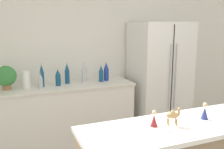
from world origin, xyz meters
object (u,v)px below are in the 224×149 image
at_px(back_bottle_0, 101,74).
at_px(camel_figurine, 173,115).
at_px(paper_towel_roll, 26,80).
at_px(refrigerator, 159,78).
at_px(back_bottle_4, 42,76).
at_px(back_bottle_5, 40,80).
at_px(back_bottle_3, 106,72).
at_px(back_bottle_6, 84,73).
at_px(back_bottle_1, 58,77).
at_px(wise_man_figurine_crimson, 205,112).
at_px(back_bottle_2, 67,74).
at_px(wise_man_figurine_blue, 154,119).
at_px(potted_plant, 6,76).

distance_m(back_bottle_0, camel_figurine, 2.04).
bearing_deg(paper_towel_roll, camel_figurine, -64.86).
distance_m(refrigerator, back_bottle_4, 1.87).
bearing_deg(back_bottle_5, back_bottle_3, 7.07).
xyz_separation_m(back_bottle_0, back_bottle_6, (-0.25, 0.07, 0.02)).
height_order(back_bottle_1, camel_figurine, back_bottle_1).
height_order(refrigerator, wise_man_figurine_crimson, refrigerator).
distance_m(back_bottle_5, camel_figurine, 2.10).
xyz_separation_m(paper_towel_roll, back_bottle_3, (1.19, 0.04, 0.02)).
bearing_deg(back_bottle_2, back_bottle_4, -169.89).
bearing_deg(refrigerator, paper_towel_roll, 177.50).
xyz_separation_m(back_bottle_0, wise_man_figurine_blue, (-0.28, -2.00, 0.03)).
distance_m(back_bottle_2, camel_figurine, 2.14).
height_order(back_bottle_1, back_bottle_6, back_bottle_6).
bearing_deg(back_bottle_0, paper_towel_roll, 179.58).
distance_m(back_bottle_2, back_bottle_5, 0.43).
xyz_separation_m(paper_towel_roll, back_bottle_2, (0.58, 0.06, 0.03)).
distance_m(back_bottle_6, wise_man_figurine_crimson, 2.13).
distance_m(potted_plant, back_bottle_4, 0.46).
distance_m(potted_plant, wise_man_figurine_blue, 2.28).
xyz_separation_m(back_bottle_2, back_bottle_3, (0.61, -0.03, -0.01)).
bearing_deg(back_bottle_4, back_bottle_0, -0.41).
relative_size(back_bottle_3, back_bottle_4, 0.91).
bearing_deg(back_bottle_5, back_bottle_4, 70.43).
distance_m(paper_towel_roll, camel_figurine, 2.25).
height_order(back_bottle_3, wise_man_figurine_blue, back_bottle_3).
relative_size(paper_towel_roll, wise_man_figurine_blue, 1.83).
distance_m(refrigerator, wise_man_figurine_crimson, 2.10).
height_order(refrigerator, back_bottle_6, refrigerator).
bearing_deg(back_bottle_4, potted_plant, 178.58).
height_order(back_bottle_3, back_bottle_5, back_bottle_3).
xyz_separation_m(back_bottle_1, camel_figurine, (0.53, -2.02, 0.06)).
bearing_deg(wise_man_figurine_blue, back_bottle_2, 96.25).
height_order(back_bottle_2, back_bottle_4, back_bottle_4).
xyz_separation_m(back_bottle_0, back_bottle_1, (-0.66, -0.01, -0.01)).
distance_m(back_bottle_2, back_bottle_3, 0.61).
bearing_deg(wise_man_figurine_crimson, back_bottle_4, 117.58).
bearing_deg(back_bottle_2, camel_figurine, -79.83).
distance_m(back_bottle_0, back_bottle_5, 0.91).
distance_m(back_bottle_3, back_bottle_6, 0.35).
bearing_deg(back_bottle_2, back_bottle_5, -159.07).
bearing_deg(back_bottle_2, paper_towel_roll, -173.66).
relative_size(potted_plant, back_bottle_5, 1.41).
relative_size(potted_plant, back_bottle_0, 1.26).
xyz_separation_m(refrigerator, back_bottle_1, (-1.64, 0.08, 0.12)).
height_order(potted_plant, back_bottle_5, potted_plant).
distance_m(back_bottle_1, back_bottle_6, 0.41).
relative_size(back_bottle_0, back_bottle_6, 0.86).
xyz_separation_m(refrigerator, wise_man_figurine_crimson, (-0.80, -1.94, 0.16)).
xyz_separation_m(back_bottle_1, wise_man_figurine_blue, (0.38, -1.99, 0.04)).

